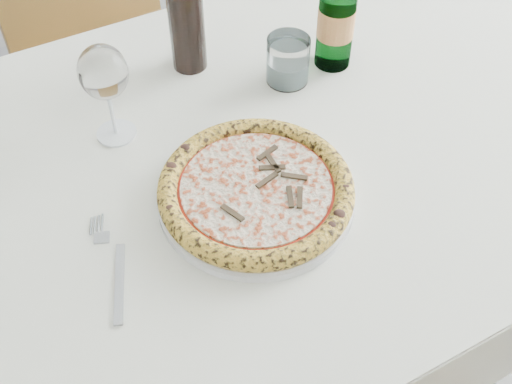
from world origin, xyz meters
The scene contains 10 objects.
floor centered at (0.00, 0.00, -0.01)m, with size 5.00×6.00×0.02m, color slate.
dining_table centered at (0.03, -0.28, 0.67)m, with size 1.55×0.97×0.76m.
chair_far centered at (-0.01, 0.49, 0.53)m, with size 0.48×0.48×0.93m.
plate centered at (0.03, -0.38, 0.76)m, with size 0.29×0.29×0.02m.
pizza centered at (0.03, -0.38, 0.78)m, with size 0.29×0.29×0.03m.
fork centered at (-0.20, -0.41, 0.76)m, with size 0.05×0.18×0.00m.
wine_glass centered at (-0.12, -0.15, 0.88)m, with size 0.08×0.08×0.17m.
tumbler centered at (0.20, -0.14, 0.79)m, with size 0.08×0.08×0.09m.
beer_bottle centered at (0.30, -0.13, 0.86)m, with size 0.07×0.07×0.26m.
wine_bottle centered at (0.06, -0.03, 0.87)m, with size 0.06×0.06×0.26m.
Camera 1 is at (-0.24, -0.95, 1.49)m, focal length 45.00 mm.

